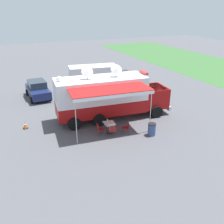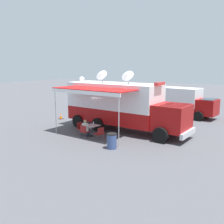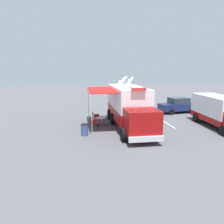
# 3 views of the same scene
# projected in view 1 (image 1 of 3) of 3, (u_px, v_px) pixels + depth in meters

# --- Properties ---
(ground_plane) EXTENTS (100.00, 100.00, 0.00)m
(ground_plane) POSITION_uv_depth(u_px,v_px,m) (101.00, 119.00, 20.76)
(ground_plane) COLOR #515156
(lot_stripe) EXTENTS (0.56, 4.79, 0.01)m
(lot_stripe) POSITION_uv_depth(u_px,v_px,m) (85.00, 104.00, 23.98)
(lot_stripe) COLOR silver
(lot_stripe) RESTS_ON ground
(command_truck) EXTENTS (5.37, 9.67, 4.53)m
(command_truck) POSITION_uv_depth(u_px,v_px,m) (110.00, 96.00, 20.19)
(command_truck) COLOR #9E0F0F
(command_truck) RESTS_ON ground
(folding_table) EXTENTS (0.87, 0.87, 0.73)m
(folding_table) POSITION_uv_depth(u_px,v_px,m) (109.00, 123.00, 18.37)
(folding_table) COLOR silver
(folding_table) RESTS_ON ground
(water_bottle) EXTENTS (0.07, 0.07, 0.22)m
(water_bottle) POSITION_uv_depth(u_px,v_px,m) (108.00, 121.00, 18.44)
(water_bottle) COLOR silver
(water_bottle) RESTS_ON folding_table
(folding_chair_at_table) EXTENTS (0.52, 0.52, 0.87)m
(folding_chair_at_table) POSITION_uv_depth(u_px,v_px,m) (112.00, 130.00, 17.72)
(folding_chair_at_table) COLOR maroon
(folding_chair_at_table) RESTS_ON ground
(folding_chair_beside_table) EXTENTS (0.52, 0.52, 0.87)m
(folding_chair_beside_table) POSITION_uv_depth(u_px,v_px,m) (99.00, 128.00, 17.95)
(folding_chair_beside_table) COLOR maroon
(folding_chair_beside_table) RESTS_ON ground
(folding_chair_spare_by_truck) EXTENTS (0.61, 0.61, 0.87)m
(folding_chair_spare_by_truck) POSITION_uv_depth(u_px,v_px,m) (127.00, 127.00, 18.23)
(folding_chair_spare_by_truck) COLOR maroon
(folding_chair_spare_by_truck) RESTS_ON ground
(seated_responder) EXTENTS (0.69, 0.59, 1.25)m
(seated_responder) POSITION_uv_depth(u_px,v_px,m) (111.00, 127.00, 17.83)
(seated_responder) COLOR silver
(seated_responder) RESTS_ON ground
(trash_bin) EXTENTS (0.57, 0.57, 0.91)m
(trash_bin) POSITION_uv_depth(u_px,v_px,m) (152.00, 129.00, 17.96)
(trash_bin) COLOR #384C7F
(trash_bin) RESTS_ON ground
(traffic_cone) EXTENTS (0.36, 0.36, 0.58)m
(traffic_cone) POSITION_uv_depth(u_px,v_px,m) (25.00, 125.00, 19.00)
(traffic_cone) COLOR black
(traffic_cone) RESTS_ON ground
(support_truck) EXTENTS (3.12, 7.03, 2.70)m
(support_truck) POSITION_uv_depth(u_px,v_px,m) (98.00, 77.00, 27.55)
(support_truck) COLOR white
(support_truck) RESTS_ON ground
(car_behind_truck) EXTENTS (4.28, 2.17, 1.76)m
(car_behind_truck) POSITION_uv_depth(u_px,v_px,m) (38.00, 89.00, 25.21)
(car_behind_truck) COLOR navy
(car_behind_truck) RESTS_ON ground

